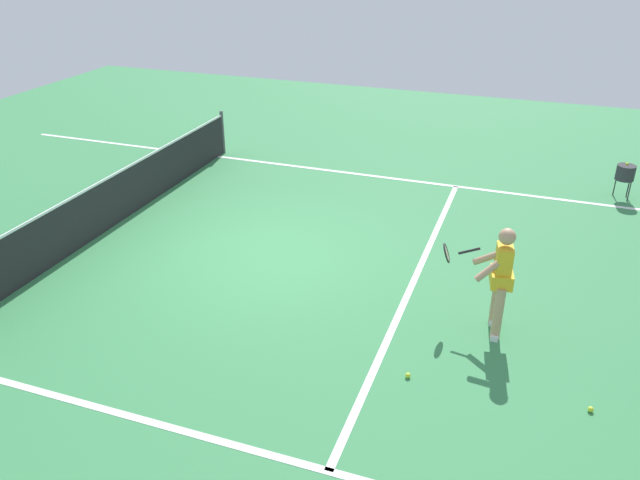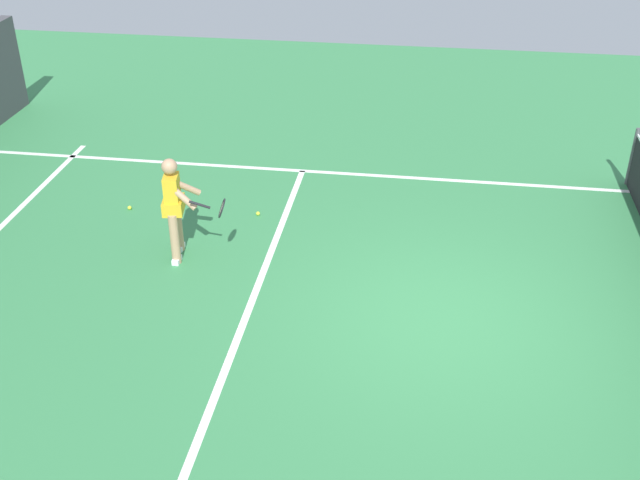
{
  "view_description": "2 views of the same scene",
  "coord_description": "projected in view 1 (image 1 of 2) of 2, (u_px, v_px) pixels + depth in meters",
  "views": [
    {
      "loc": [
        -8.63,
        -4.03,
        5.05
      ],
      "look_at": [
        -0.61,
        -1.15,
        0.75
      ],
      "focal_mm": 35.78,
      "sensor_mm": 36.0,
      "label": 1
    },
    {
      "loc": [
        8.4,
        -0.35,
        6.0
      ],
      "look_at": [
        -0.41,
        -1.64,
        0.8
      ],
      "focal_mm": 44.03,
      "sensor_mm": 36.0,
      "label": 2
    }
  ],
  "objects": [
    {
      "name": "court_net",
      "position": [
        108.0,
        203.0,
        11.47
      ],
      "size": [
        8.94,
        0.08,
        1.02
      ],
      "color": "#4C4C51",
      "rests_on": "ground"
    },
    {
      "name": "sideline_left_marking",
      "position": [
        121.0,
        414.0,
        7.27
      ],
      "size": [
        0.1,
        16.66,
        0.01
      ],
      "primitive_type": "cube",
      "color": "white",
      "rests_on": "ground"
    },
    {
      "name": "sideline_right_marking",
      "position": [
        343.0,
        172.0,
        14.21
      ],
      "size": [
        0.1,
        16.66,
        0.01
      ],
      "primitive_type": "cube",
      "color": "white",
      "rests_on": "ground"
    },
    {
      "name": "ground_plane",
      "position": [
        268.0,
        254.0,
        10.74
      ],
      "size": [
        24.26,
        24.26,
        0.0
      ],
      "primitive_type": "plane",
      "color": "#38844C"
    },
    {
      "name": "tennis_ball_far",
      "position": [
        408.0,
        375.0,
        7.83
      ],
      "size": [
        0.07,
        0.07,
        0.07
      ],
      "primitive_type": "sphere",
      "color": "#D1E533",
      "rests_on": "ground"
    },
    {
      "name": "service_line_marking",
      "position": [
        414.0,
        279.0,
        9.99
      ],
      "size": [
        8.26,
        0.1,
        0.01
      ],
      "primitive_type": "cube",
      "color": "white",
      "rests_on": "ground"
    },
    {
      "name": "ball_hopper",
      "position": [
        625.0,
        173.0,
        12.66
      ],
      "size": [
        0.36,
        0.36,
        0.74
      ],
      "color": "#333338",
      "rests_on": "ground"
    },
    {
      "name": "tennis_player",
      "position": [
        499.0,
        276.0,
        8.38
      ],
      "size": [
        0.71,
        1.02,
        1.55
      ],
      "color": "tan",
      "rests_on": "ground"
    },
    {
      "name": "tennis_ball_near",
      "position": [
        591.0,
        409.0,
        7.29
      ],
      "size": [
        0.07,
        0.07,
        0.07
      ],
      "primitive_type": "sphere",
      "color": "#D1E533",
      "rests_on": "ground"
    }
  ]
}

